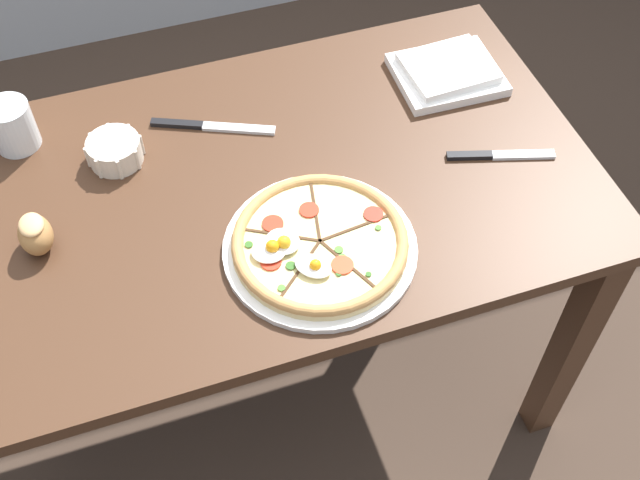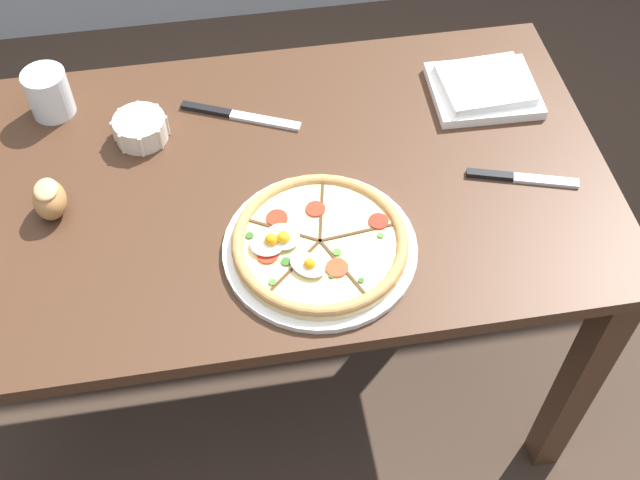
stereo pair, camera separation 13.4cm
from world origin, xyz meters
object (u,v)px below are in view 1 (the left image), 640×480
dining_table (242,229)px  ramekin_bowl (115,150)px  napkin_folded (447,72)px  knife_main (499,155)px  knife_spare (211,126)px  pizza (319,244)px  bread_piece_near (35,234)px  water_glass (13,128)px

dining_table → ramekin_bowl: ramekin_bowl is taller
ramekin_bowl → napkin_folded: 0.68m
knife_main → knife_spare: bearing=170.2°
dining_table → napkin_folded: (0.48, 0.16, 0.13)m
pizza → knife_spare: 0.36m
pizza → ramekin_bowl: (-0.29, 0.32, 0.01)m
bread_piece_near → knife_spare: bread_piece_near is taller
dining_table → pizza: pizza is taller
ramekin_bowl → dining_table: bearing=-37.5°
napkin_folded → water_glass: water_glass is taller
knife_spare → ramekin_bowl: bearing=-148.0°
dining_table → pizza: size_ratio=3.96×
ramekin_bowl → water_glass: (-0.17, 0.10, 0.02)m
knife_spare → napkin_folded: bearing=22.3°
napkin_folded → knife_main: (0.00, -0.23, -0.01)m
bread_piece_near → knife_spare: size_ratio=0.34×
water_glass → knife_spare: bearing=-12.1°
pizza → dining_table: bearing=118.5°
water_glass → ramekin_bowl: bearing=-31.2°
dining_table → napkin_folded: size_ratio=6.19×
bread_piece_near → knife_main: (0.84, -0.06, -0.03)m
knife_main → dining_table: bearing=-171.8°
dining_table → pizza: bearing=-61.5°
napkin_folded → knife_spare: 0.49m
pizza → knife_main: size_ratio=1.66×
knife_spare → water_glass: water_glass is taller
ramekin_bowl → knife_main: (0.68, -0.22, -0.02)m
water_glass → pizza: bearing=-43.0°
bread_piece_near → water_glass: water_glass is taller
dining_table → knife_spare: knife_spare is taller
knife_spare → pizza: bearing=-49.8°
pizza → ramekin_bowl: 0.43m
dining_table → bread_piece_near: bread_piece_near is taller
dining_table → knife_main: size_ratio=6.59×
knife_main → water_glass: water_glass is taller
napkin_folded → water_glass: (-0.84, 0.09, 0.03)m
dining_table → water_glass: (-0.36, 0.25, 0.15)m
napkin_folded → knife_main: napkin_folded is taller
pizza → ramekin_bowl: pizza is taller
napkin_folded → water_glass: 0.85m
dining_table → knife_main: (0.49, -0.07, 0.11)m
pizza → napkin_folded: bearing=40.8°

